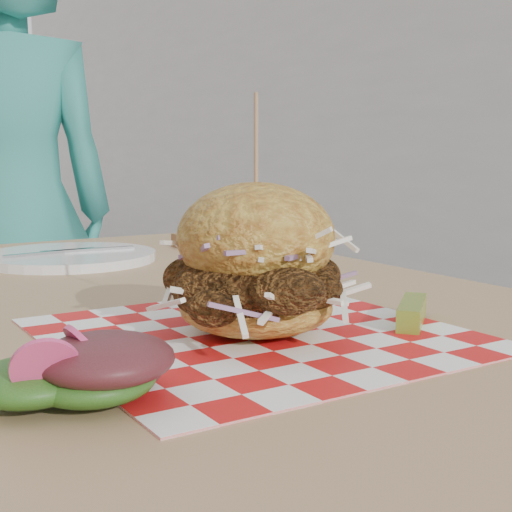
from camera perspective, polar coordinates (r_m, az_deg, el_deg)
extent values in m
imported|color=teal|center=(2.01, -18.87, 3.31)|extent=(0.61, 0.45, 1.53)
cube|color=tan|center=(0.87, -8.21, -4.35)|extent=(0.80, 1.20, 0.04)
cylinder|color=#333338|center=(1.59, -4.59, -12.60)|extent=(0.05, 0.05, 0.71)
cylinder|color=#333338|center=(1.82, -11.76, -14.69)|extent=(0.03, 0.03, 0.43)
cylinder|color=#333338|center=(2.10, -18.03, -11.81)|extent=(0.03, 0.03, 0.43)
cube|color=red|center=(0.67, 0.00, -6.27)|extent=(0.36, 0.36, 0.00)
ellipsoid|color=gold|center=(0.66, 0.00, -4.09)|extent=(0.14, 0.14, 0.05)
ellipsoid|color=brown|center=(0.66, 0.00, -2.43)|extent=(0.16, 0.15, 0.08)
ellipsoid|color=gold|center=(0.65, 0.00, 1.47)|extent=(0.15, 0.15, 0.10)
cylinder|color=tan|center=(0.65, 0.00, 8.10)|extent=(0.00, 0.00, 0.11)
cube|color=olive|center=(0.72, 12.38, -4.41)|extent=(0.09, 0.08, 0.02)
ellipsoid|color=#3F1419|center=(0.50, -11.12, -10.01)|extent=(0.08, 0.08, 0.03)
ellipsoid|color=#1C4914|center=(0.51, -15.23, -9.54)|extent=(0.08, 0.08, 0.03)
ellipsoid|color=#1C4914|center=(0.48, -17.48, -10.86)|extent=(0.08, 0.08, 0.03)
ellipsoid|color=#3F1419|center=(0.46, -13.14, -11.44)|extent=(0.08, 0.08, 0.03)
cylinder|color=#D73B73|center=(0.50, -13.40, -7.37)|extent=(0.05, 0.05, 0.04)
cylinder|color=white|center=(1.17, -14.68, -0.05)|extent=(0.27, 0.27, 0.01)
cube|color=silver|center=(1.16, -16.11, 0.28)|extent=(0.15, 0.03, 0.00)
cube|color=silver|center=(1.17, -13.30, 0.49)|extent=(0.15, 0.03, 0.00)
cube|color=olive|center=(1.30, -2.68, 1.24)|extent=(0.15, 0.12, 0.02)
ellipsoid|color=#1C4914|center=(1.29, -2.69, 2.46)|extent=(0.09, 0.09, 0.03)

